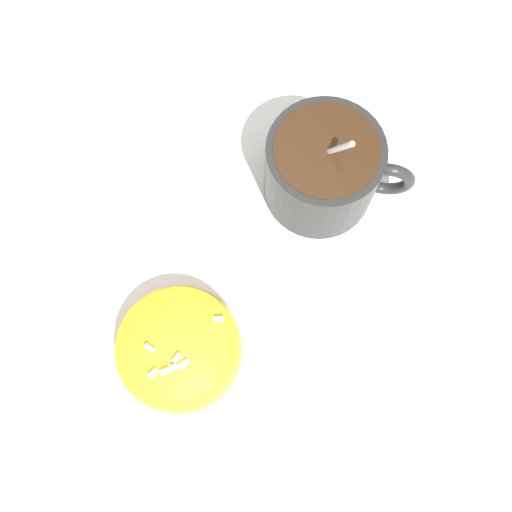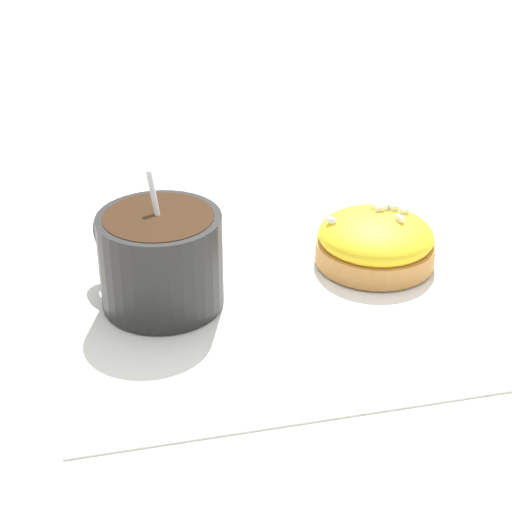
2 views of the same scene
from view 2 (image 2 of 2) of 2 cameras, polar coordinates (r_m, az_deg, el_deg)
name	(u,v)px [view 2 (image 2 of 2)]	position (r m, az deg, el deg)	size (l,w,h in m)	color
ground_plane	(273,283)	(0.63, 1.11, -1.84)	(3.00, 3.00, 0.00)	silver
paper_napkin	(273,282)	(0.63, 1.11, -1.73)	(0.32, 0.32, 0.00)	white
coffee_cup	(160,255)	(0.59, -6.45, 0.05)	(0.09, 0.10, 0.09)	black
frosted_pastry	(376,241)	(0.65, 7.97, 1.00)	(0.09, 0.09, 0.04)	#C18442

